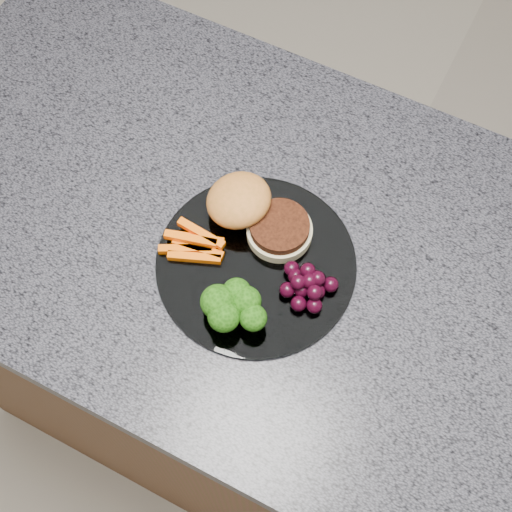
{
  "coord_description": "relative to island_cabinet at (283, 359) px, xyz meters",
  "views": [
    {
      "loc": [
        0.14,
        -0.39,
        1.74
      ],
      "look_at": [
        -0.04,
        -0.04,
        0.93
      ],
      "focal_mm": 50.0,
      "sensor_mm": 36.0,
      "label": 1
    }
  ],
  "objects": [
    {
      "name": "countertop",
      "position": [
        0.0,
        0.0,
        0.45
      ],
      "size": [
        1.2,
        0.6,
        0.04
      ],
      "primitive_type": "cube",
      "color": "#494953",
      "rests_on": "island_cabinet"
    },
    {
      "name": "island_cabinet",
      "position": [
        0.0,
        0.0,
        0.0
      ],
      "size": [
        1.2,
        0.6,
        0.86
      ],
      "primitive_type": "cube",
      "color": "#57301E",
      "rests_on": "ground"
    },
    {
      "name": "plate",
      "position": [
        -0.04,
        -0.04,
        0.47
      ],
      "size": [
        0.26,
        0.26,
        0.01
      ],
      "primitive_type": "cylinder",
      "color": "white",
      "rests_on": "countertop"
    },
    {
      "name": "burger",
      "position": [
        -0.07,
        0.01,
        0.5
      ],
      "size": [
        0.15,
        0.1,
        0.05
      ],
      "rotation": [
        0.0,
        0.0,
        0.05
      ],
      "color": "beige",
      "rests_on": "plate"
    },
    {
      "name": "broccoli",
      "position": [
        -0.03,
        -0.12,
        0.51
      ],
      "size": [
        0.09,
        0.07,
        0.05
      ],
      "rotation": [
        0.0,
        0.0,
        0.33
      ],
      "color": "olive",
      "rests_on": "plate"
    },
    {
      "name": "grape_bunch",
      "position": [
        0.04,
        -0.05,
        0.49
      ],
      "size": [
        0.07,
        0.06,
        0.03
      ],
      "rotation": [
        0.0,
        0.0,
        0.13
      ],
      "color": "black",
      "rests_on": "plate"
    },
    {
      "name": "carrot_sticks",
      "position": [
        -0.12,
        -0.06,
        0.48
      ],
      "size": [
        0.08,
        0.06,
        0.02
      ],
      "rotation": [
        0.0,
        0.0,
        -0.0
      ],
      "color": "#FF6304",
      "rests_on": "plate"
    }
  ]
}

